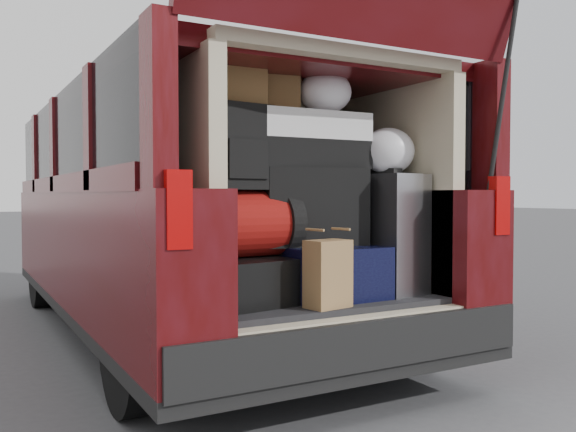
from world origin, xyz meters
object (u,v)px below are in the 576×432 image
silver_roller (385,233)px  red_duffel (244,223)px  kraft_bag (328,274)px  twotone_duffel (304,141)px  black_hardshell (239,279)px  backpack (240,147)px  black_soft_case (308,207)px  navy_hardshell (320,270)px

silver_roller → red_duffel: 0.80m
silver_roller → red_duffel: bearing=165.8°
kraft_bag → twotone_duffel: 0.76m
black_hardshell → red_duffel: red_duffel is taller
silver_roller → backpack: 0.94m
black_hardshell → red_duffel: size_ratio=1.10×
red_duffel → black_soft_case: black_soft_case is taller
navy_hardshell → kraft_bag: (-0.15, -0.30, 0.03)m
backpack → twotone_duffel: size_ratio=0.63×
backpack → silver_roller: bearing=-11.1°
silver_roller → kraft_bag: 0.59m
navy_hardshell → red_duffel: red_duffel is taller
black_soft_case → black_hardshell: bearing=-171.8°
silver_roller → backpack: size_ratio=1.56×
navy_hardshell → backpack: (-0.46, -0.01, 0.62)m
kraft_bag → red_duffel: (-0.28, 0.32, 0.23)m
red_duffel → backpack: backpack is taller
navy_hardshell → backpack: size_ratio=1.49×
black_hardshell → navy_hardshell: 0.45m
black_soft_case → backpack: (-0.42, -0.06, 0.29)m
silver_roller → red_duffel: silver_roller is taller
silver_roller → twotone_duffel: 0.66m
red_duffel → black_soft_case: (0.38, 0.03, 0.08)m
kraft_bag → backpack: bearing=126.5°
silver_roller → black_soft_case: 0.45m
black_soft_case → kraft_bag: bearing=-99.6°
twotone_duffel → kraft_bag: bearing=-103.0°
black_hardshell → red_duffel: 0.28m
navy_hardshell → red_duffel: bearing=175.7°
navy_hardshell → silver_roller: (0.37, -0.07, 0.19)m
kraft_bag → silver_roller: bearing=14.0°
navy_hardshell → black_hardshell: bearing=173.7°
black_hardshell → silver_roller: size_ratio=0.87×
kraft_bag → black_soft_case: bearing=63.2°
twotone_duffel → black_hardshell: bearing=-173.1°
black_hardshell → black_soft_case: black_soft_case is taller
black_hardshell → kraft_bag: bearing=-57.9°
black_soft_case → twotone_duffel: bearing=112.6°
silver_roller → kraft_bag: size_ratio=2.01×
black_soft_case → twotone_duffel: 0.35m
black_soft_case → silver_roller: bearing=-9.0°
navy_hardshell → black_soft_case: (-0.05, 0.05, 0.33)m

